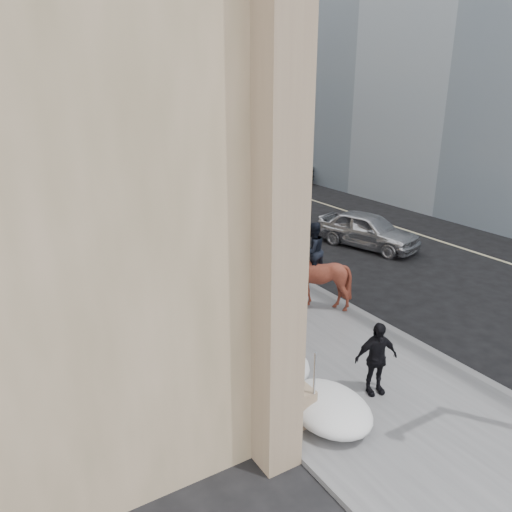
{
  "coord_description": "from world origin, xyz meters",
  "views": [
    {
      "loc": [
        -6.99,
        -8.41,
        6.62
      ],
      "look_at": [
        0.19,
        3.44,
        1.7
      ],
      "focal_mm": 35.0,
      "sensor_mm": 36.0,
      "label": 1
    }
  ],
  "objects_px": {
    "car_grey": "(286,172)",
    "car_silver": "(368,230)",
    "pedestrian": "(376,358)",
    "mounted_horse_left": "(221,307)",
    "mounted_horse_right": "(314,274)"
  },
  "relations": [
    {
      "from": "mounted_horse_right",
      "to": "car_silver",
      "type": "relative_size",
      "value": 0.61
    },
    {
      "from": "mounted_horse_left",
      "to": "car_grey",
      "type": "xyz_separation_m",
      "value": [
        14.29,
        17.84,
        -0.6
      ]
    },
    {
      "from": "pedestrian",
      "to": "car_grey",
      "type": "relative_size",
      "value": 0.41
    },
    {
      "from": "mounted_horse_left",
      "to": "pedestrian",
      "type": "xyz_separation_m",
      "value": [
        1.89,
        -3.56,
        -0.24
      ]
    },
    {
      "from": "mounted_horse_left",
      "to": "mounted_horse_right",
      "type": "distance_m",
      "value": 3.45
    },
    {
      "from": "car_grey",
      "to": "car_silver",
      "type": "bearing_deg",
      "value": 49.59
    },
    {
      "from": "mounted_horse_right",
      "to": "car_silver",
      "type": "xyz_separation_m",
      "value": [
        5.67,
        3.69,
        -0.47
      ]
    },
    {
      "from": "mounted_horse_left",
      "to": "mounted_horse_right",
      "type": "relative_size",
      "value": 1.02
    },
    {
      "from": "mounted_horse_left",
      "to": "car_grey",
      "type": "height_order",
      "value": "mounted_horse_left"
    },
    {
      "from": "car_silver",
      "to": "mounted_horse_right",
      "type": "bearing_deg",
      "value": -163.35
    },
    {
      "from": "pedestrian",
      "to": "mounted_horse_left",
      "type": "bearing_deg",
      "value": 133.64
    },
    {
      "from": "mounted_horse_left",
      "to": "pedestrian",
      "type": "bearing_deg",
      "value": 131.12
    },
    {
      "from": "mounted_horse_left",
      "to": "car_grey",
      "type": "bearing_deg",
      "value": -115.55
    },
    {
      "from": "mounted_horse_right",
      "to": "car_grey",
      "type": "relative_size",
      "value": 0.64
    },
    {
      "from": "pedestrian",
      "to": "car_silver",
      "type": "relative_size",
      "value": 0.39
    }
  ]
}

